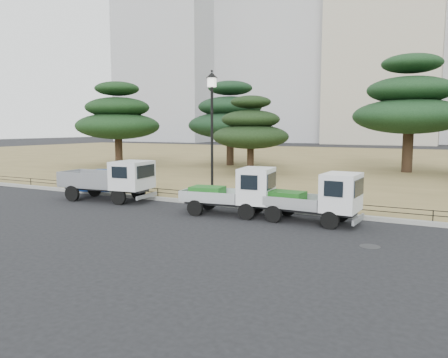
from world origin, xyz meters
The scene contains 16 objects.
ground centered at (0.00, 0.00, 0.00)m, with size 220.00×220.00×0.00m, color black.
lawn centered at (0.00, 30.60, 0.07)m, with size 120.00×56.00×0.15m, color olive.
curb centered at (0.00, 2.60, 0.08)m, with size 120.00×0.25×0.16m, color gray.
truck_large centered at (-5.73, 1.44, 1.07)m, with size 4.56×2.18×1.92m.
truck_kei_front centered at (0.94, 1.13, 0.95)m, with size 3.76×1.97×1.90m.
truck_kei_rear centered at (4.22, 1.18, 0.93)m, with size 3.63×1.70×1.87m.
street_lamp centered at (-1.08, 2.90, 4.02)m, with size 0.51×0.51×5.73m.
pipe_fence centered at (0.00, 2.75, 0.44)m, with size 38.00×0.04×0.40m.
tarp_pile centered at (-7.97, 3.01, 0.60)m, with size 1.97×1.66×1.13m.
manhole centered at (6.50, -1.20, 0.01)m, with size 0.60×0.60×0.01m, color #2D2D30.
pine_west_far centered at (-17.04, 14.94, 4.29)m, with size 7.10×7.10×7.17m.
pine_west_near centered at (-8.85, 20.06, 4.36)m, with size 7.30×7.30×7.30m.
pine_center_left centered at (-4.37, 14.45, 3.36)m, with size 5.47×5.47×5.56m.
pine_center_right centered at (5.54, 20.74, 5.12)m, with size 8.09×8.09×8.59m.
tower_far_west centered at (-55.00, 80.00, 32.50)m, with size 24.00×20.00×65.00m, color #A0A0A5.
tower_center_left centered at (-5.00, 85.00, 27.50)m, with size 22.00×20.00×55.00m, color #AAA08C.
Camera 1 is at (8.48, -14.19, 3.47)m, focal length 35.00 mm.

